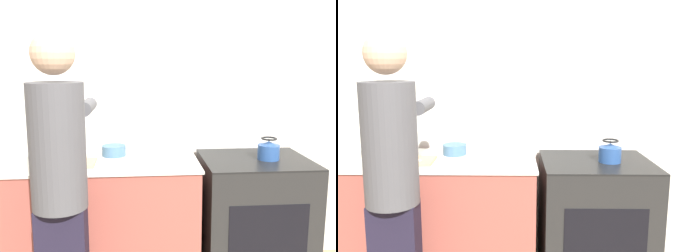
% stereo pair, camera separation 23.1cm
% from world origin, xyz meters
% --- Properties ---
extents(wall_back, '(8.00, 0.05, 2.60)m').
position_xyz_m(wall_back, '(0.00, 0.70, 1.30)').
color(wall_back, silver).
rests_on(wall_back, ground_plane).
extents(counter, '(1.62, 0.63, 0.94)m').
position_xyz_m(counter, '(-0.41, 0.30, 0.47)').
color(counter, '#9E4C42').
rests_on(counter, ground_plane).
extents(oven, '(0.75, 0.64, 0.92)m').
position_xyz_m(oven, '(0.83, 0.32, 0.46)').
color(oven, black).
rests_on(oven, ground_plane).
extents(person, '(0.34, 0.58, 1.76)m').
position_xyz_m(person, '(-0.43, -0.20, 0.98)').
color(person, black).
rests_on(person, ground_plane).
extents(cutting_board, '(0.39, 0.22, 0.02)m').
position_xyz_m(cutting_board, '(-0.48, 0.22, 0.95)').
color(cutting_board, tan).
rests_on(cutting_board, counter).
extents(knife, '(0.24, 0.13, 0.01)m').
position_xyz_m(knife, '(-0.49, 0.23, 0.96)').
color(knife, silver).
rests_on(knife, cutting_board).
extents(kettle, '(0.15, 0.15, 0.16)m').
position_xyz_m(kettle, '(0.91, 0.29, 0.99)').
color(kettle, '#284C8C').
rests_on(kettle, oven).
extents(bowl_prep, '(0.17, 0.17, 0.07)m').
position_xyz_m(bowl_prep, '(-0.18, 0.44, 0.97)').
color(bowl_prep, '#426684').
rests_on(bowl_prep, counter).
extents(bowl_mixing, '(0.13, 0.13, 0.08)m').
position_xyz_m(bowl_mixing, '(-0.84, 0.27, 0.97)').
color(bowl_mixing, silver).
rests_on(bowl_mixing, counter).
extents(canister_jar, '(0.13, 0.13, 0.17)m').
position_xyz_m(canister_jar, '(-0.63, 0.50, 1.02)').
color(canister_jar, '#4C4C51').
rests_on(canister_jar, counter).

